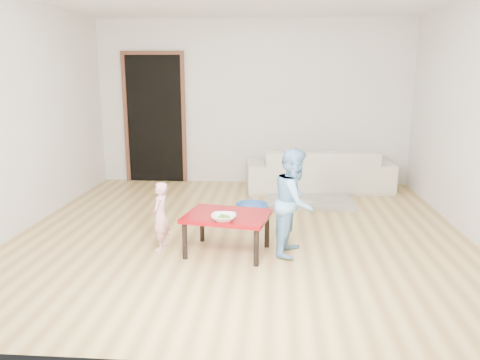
# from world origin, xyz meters

# --- Properties ---
(floor) EXTENTS (5.00, 5.00, 0.01)m
(floor) POSITION_xyz_m (0.00, 0.00, 0.00)
(floor) COLOR #A58147
(floor) RESTS_ON ground
(back_wall) EXTENTS (5.00, 0.02, 2.60)m
(back_wall) POSITION_xyz_m (0.00, 2.50, 1.30)
(back_wall) COLOR beige
(back_wall) RESTS_ON floor
(left_wall) EXTENTS (0.02, 5.00, 2.60)m
(left_wall) POSITION_xyz_m (-2.50, 0.00, 1.30)
(left_wall) COLOR beige
(left_wall) RESTS_ON floor
(doorway) EXTENTS (1.02, 0.08, 2.11)m
(doorway) POSITION_xyz_m (-1.60, 2.48, 1.02)
(doorway) COLOR brown
(doorway) RESTS_ON back_wall
(sofa) EXTENTS (2.26, 1.07, 0.64)m
(sofa) POSITION_xyz_m (1.03, 2.05, 0.32)
(sofa) COLOR beige
(sofa) RESTS_ON floor
(cushion) EXTENTS (0.47, 0.43, 0.11)m
(cushion) POSITION_xyz_m (0.62, 1.92, 0.48)
(cushion) COLOR orange
(cushion) RESTS_ON sofa
(red_table) EXTENTS (0.90, 0.74, 0.40)m
(red_table) POSITION_xyz_m (-0.09, -0.65, 0.20)
(red_table) COLOR maroon
(red_table) RESTS_ON floor
(bowl) EXTENTS (0.24, 0.24, 0.06)m
(bowl) POSITION_xyz_m (-0.10, -0.85, 0.43)
(bowl) COLOR white
(bowl) RESTS_ON red_table
(broccoli) EXTENTS (0.12, 0.12, 0.06)m
(broccoli) POSITION_xyz_m (-0.10, -0.85, 0.43)
(broccoli) COLOR #2D5919
(broccoli) RESTS_ON red_table
(child_pink) EXTENTS (0.19, 0.27, 0.70)m
(child_pink) POSITION_xyz_m (-0.78, -0.60, 0.35)
(child_pink) COLOR pink
(child_pink) RESTS_ON floor
(child_blue) EXTENTS (0.51, 0.60, 1.06)m
(child_blue) POSITION_xyz_m (0.57, -0.60, 0.53)
(child_blue) COLOR #629CE4
(child_blue) RESTS_ON floor
(basin) EXTENTS (0.42, 0.42, 0.13)m
(basin) POSITION_xyz_m (0.08, 0.71, 0.07)
(basin) COLOR #2F65B3
(basin) RESTS_ON floor
(blanket) EXTENTS (1.20, 1.01, 0.06)m
(blanket) POSITION_xyz_m (0.86, 1.37, 0.03)
(blanket) COLOR #AFAB9A
(blanket) RESTS_ON floor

